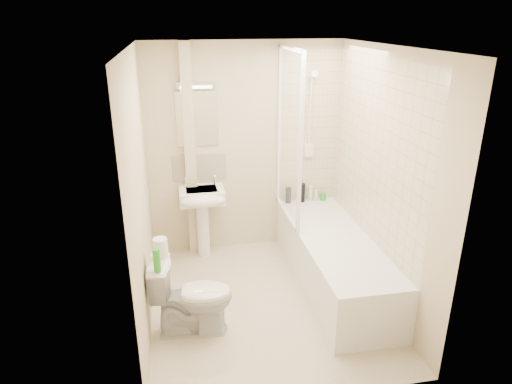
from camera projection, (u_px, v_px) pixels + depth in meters
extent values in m
plane|color=beige|center=(266.00, 302.00, 4.48)|extent=(2.50, 2.50, 0.00)
cube|color=beige|center=(244.00, 150.00, 5.20)|extent=(2.20, 0.02, 2.40)
cube|color=beige|center=(140.00, 196.00, 3.86)|extent=(0.02, 2.50, 2.40)
cube|color=beige|center=(383.00, 180.00, 4.24)|extent=(0.02, 2.50, 2.40)
cube|color=white|center=(268.00, 47.00, 3.62)|extent=(2.20, 2.50, 0.02)
cube|color=beige|center=(309.00, 128.00, 5.23)|extent=(0.70, 0.01, 1.75)
cube|color=beige|center=(375.00, 151.00, 4.34)|extent=(0.01, 2.10, 1.75)
cube|color=beige|center=(190.00, 154.00, 5.04)|extent=(0.12, 0.12, 2.40)
cube|color=beige|center=(199.00, 167.00, 5.16)|extent=(0.60, 0.02, 0.30)
cube|color=white|center=(197.00, 119.00, 4.96)|extent=(0.46, 0.01, 0.60)
cube|color=silver|center=(196.00, 85.00, 4.81)|extent=(0.42, 0.07, 0.07)
cube|color=white|center=(333.00, 260.00, 4.70)|extent=(0.70, 2.10, 0.55)
cube|color=white|center=(335.00, 241.00, 4.62)|extent=(0.56, 1.96, 0.05)
cube|color=white|center=(289.00, 137.00, 4.76)|extent=(0.01, 0.90, 1.80)
cube|color=white|center=(279.00, 127.00, 5.16)|extent=(0.04, 0.04, 1.80)
cube|color=white|center=(301.00, 148.00, 4.35)|extent=(0.04, 0.04, 1.80)
cube|color=white|center=(291.00, 49.00, 4.45)|extent=(0.04, 0.90, 0.04)
cube|color=white|center=(287.00, 214.00, 5.08)|extent=(0.04, 0.90, 0.03)
cylinder|color=white|center=(310.00, 118.00, 5.17)|extent=(0.02, 0.02, 0.90)
cylinder|color=white|center=(308.00, 156.00, 5.33)|extent=(0.05, 0.05, 0.02)
cylinder|color=white|center=(312.00, 77.00, 5.01)|extent=(0.05, 0.05, 0.02)
cylinder|color=white|center=(314.00, 75.00, 4.94)|extent=(0.08, 0.11, 0.11)
cube|color=white|center=(309.00, 150.00, 5.30)|extent=(0.10, 0.05, 0.14)
cylinder|color=white|center=(309.00, 114.00, 5.12)|extent=(0.01, 0.13, 0.84)
cylinder|color=white|center=(203.00, 229.00, 5.27)|extent=(0.14, 0.14, 0.66)
cube|color=white|center=(202.00, 195.00, 5.08)|extent=(0.49, 0.38, 0.15)
ellipsoid|color=white|center=(203.00, 201.00, 4.93)|extent=(0.49, 0.21, 0.15)
cube|color=silver|center=(201.00, 191.00, 5.06)|extent=(0.34, 0.25, 0.04)
cylinder|color=white|center=(186.00, 183.00, 5.11)|extent=(0.03, 0.03, 0.10)
cylinder|color=white|center=(215.00, 181.00, 5.17)|extent=(0.03, 0.03, 0.10)
sphere|color=white|center=(186.00, 178.00, 5.09)|extent=(0.04, 0.04, 0.04)
sphere|color=white|center=(215.00, 176.00, 5.15)|extent=(0.04, 0.04, 0.04)
cylinder|color=black|center=(288.00, 195.00, 5.40)|extent=(0.07, 0.07, 0.19)
cylinder|color=black|center=(302.00, 193.00, 5.42)|extent=(0.07, 0.07, 0.23)
cylinder|color=navy|center=(303.00, 197.00, 5.45)|extent=(0.05, 0.05, 0.13)
cylinder|color=beige|center=(310.00, 193.00, 5.45)|extent=(0.05, 0.05, 0.19)
cylinder|color=silver|center=(316.00, 195.00, 5.47)|extent=(0.05, 0.05, 0.14)
cylinder|color=green|center=(323.00, 197.00, 5.50)|extent=(0.07, 0.07, 0.08)
imported|color=white|center=(192.00, 296.00, 3.97)|extent=(0.54, 0.77, 0.71)
cylinder|color=white|center=(161.00, 252.00, 3.88)|extent=(0.12, 0.12, 0.09)
cylinder|color=white|center=(160.00, 244.00, 3.81)|extent=(0.12, 0.12, 0.09)
cylinder|color=green|center=(157.00, 260.00, 3.64)|extent=(0.06, 0.06, 0.20)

